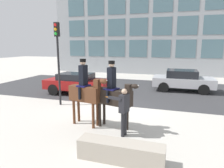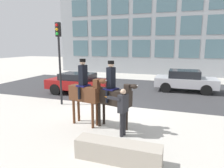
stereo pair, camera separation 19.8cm
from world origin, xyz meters
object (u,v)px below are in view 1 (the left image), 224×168
at_px(mounted_horse_lead, 86,92).
at_px(planter_ledge, 121,152).
at_px(pedestrian_bystander, 124,108).
at_px(traffic_light, 58,51).
at_px(street_car_far_lane, 183,80).
at_px(street_car_near_lane, 77,83).
at_px(mounted_horse_companion, 114,95).

relative_size(mounted_horse_lead, planter_ledge, 1.10).
bearing_deg(pedestrian_bystander, mounted_horse_lead, -0.38).
xyz_separation_m(traffic_light, planter_ledge, (4.59, -4.27, -2.63)).
bearing_deg(planter_ledge, street_car_far_lane, 79.13).
bearing_deg(pedestrian_bystander, planter_ledge, 118.52).
xyz_separation_m(street_car_near_lane, street_car_far_lane, (6.74, 3.15, 0.03)).
relative_size(street_car_near_lane, planter_ledge, 1.76).
height_order(mounted_horse_companion, street_car_far_lane, mounted_horse_companion).
xyz_separation_m(mounted_horse_companion, pedestrian_bystander, (0.53, -0.53, -0.32)).
height_order(pedestrian_bystander, planter_ledge, pedestrian_bystander).
bearing_deg(street_car_near_lane, mounted_horse_companion, -49.52).
distance_m(mounted_horse_lead, pedestrian_bystander, 1.82).
bearing_deg(pedestrian_bystander, street_car_near_lane, -32.08).
xyz_separation_m(mounted_horse_companion, traffic_light, (-3.74, 2.15, 1.57)).
bearing_deg(mounted_horse_companion, traffic_light, 165.50).
xyz_separation_m(mounted_horse_lead, pedestrian_bystander, (1.70, -0.53, -0.37)).
xyz_separation_m(mounted_horse_lead, planter_ledge, (2.03, -2.13, -1.11)).
height_order(mounted_horse_companion, street_car_near_lane, mounted_horse_companion).
xyz_separation_m(street_car_far_lane, planter_ledge, (-1.91, -9.94, -0.50)).
bearing_deg(traffic_light, street_car_near_lane, 95.44).
xyz_separation_m(street_car_far_lane, traffic_light, (-6.50, -5.67, 2.13)).
relative_size(mounted_horse_companion, pedestrian_bystander, 1.52).
bearing_deg(street_car_far_lane, mounted_horse_lead, -116.74).
bearing_deg(street_car_near_lane, traffic_light, -84.56).
height_order(mounted_horse_lead, pedestrian_bystander, mounted_horse_lead).
distance_m(mounted_horse_companion, street_car_far_lane, 8.31).
distance_m(mounted_horse_companion, street_car_near_lane, 6.16).
bearing_deg(planter_ledge, mounted_horse_lead, 133.67).
height_order(pedestrian_bystander, street_car_far_lane, pedestrian_bystander).
relative_size(mounted_horse_companion, planter_ledge, 1.08).
bearing_deg(mounted_horse_lead, street_car_far_lane, 74.76).
relative_size(street_car_far_lane, traffic_light, 0.94).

